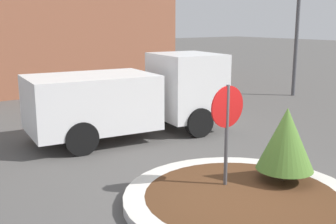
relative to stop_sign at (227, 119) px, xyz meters
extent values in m
plane|color=#514F4C|center=(-0.10, -0.54, -1.45)|extent=(120.00, 120.00, 0.00)
cylinder|color=beige|center=(-0.10, -0.54, -1.36)|extent=(4.24, 4.24, 0.17)
cylinder|color=#4C2D19|center=(-0.10, -0.54, -1.36)|extent=(3.48, 3.48, 0.17)
cylinder|color=#4C4C51|center=(0.00, 0.00, -0.40)|extent=(0.07, 0.07, 2.08)
cylinder|color=#B71414|center=(0.00, 0.00, 0.23)|extent=(0.77, 0.03, 0.77)
cylinder|color=brown|center=(1.05, -0.53, -1.15)|extent=(0.08, 0.08, 0.23)
cone|color=#4C752D|center=(1.05, -0.53, -0.43)|extent=(1.09, 1.09, 1.21)
cube|color=white|center=(2.44, 4.27, -0.12)|extent=(1.99, 2.21, 1.89)
cube|color=white|center=(-0.49, 4.64, -0.35)|extent=(3.52, 2.51, 1.44)
cube|color=black|center=(3.05, 4.19, 0.21)|extent=(0.26, 1.79, 0.66)
cylinder|color=black|center=(2.40, 5.26, -1.03)|extent=(0.86, 0.34, 0.84)
cylinder|color=black|center=(2.16, 3.33, -1.03)|extent=(0.86, 0.34, 0.84)
cylinder|color=black|center=(-0.96, 5.68, -1.03)|extent=(0.86, 0.34, 0.84)
cylinder|color=black|center=(-1.21, 3.75, -1.03)|extent=(0.86, 0.34, 0.84)
cube|color=#93563D|center=(2.67, 15.18, 1.36)|extent=(10.63, 6.00, 5.62)
cylinder|color=#4C4C51|center=(9.90, 6.10, 1.98)|extent=(0.16, 0.16, 6.85)
camera|label=1|loc=(-5.28, -5.43, 1.76)|focal=45.00mm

